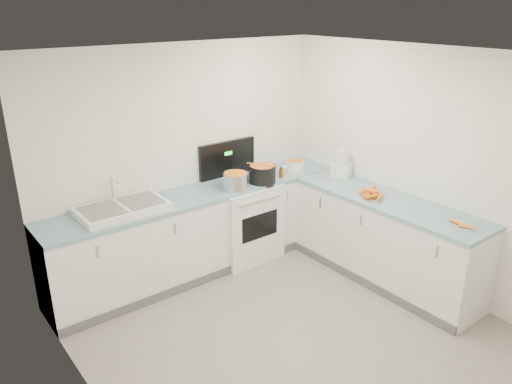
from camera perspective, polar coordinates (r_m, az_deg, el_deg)
floor at (r=4.74m, az=5.54°, el=-16.64°), size 3.50×4.00×0.00m
ceiling at (r=3.78m, az=6.90°, el=14.97°), size 3.50×4.00×0.00m
wall_back at (r=5.61m, az=-8.10°, el=3.83°), size 3.50×0.00×2.50m
wall_left at (r=3.26m, az=-17.07°, el=-10.17°), size 0.00×4.00×2.50m
wall_right at (r=5.40m, az=19.73°, el=2.07°), size 0.00×4.00×2.50m
counter_back at (r=5.65m, az=-6.16°, el=-4.43°), size 3.50×0.62×0.94m
counter_right at (r=5.61m, az=14.51°, el=-5.26°), size 0.62×2.20×0.94m
stove at (r=5.92m, az=-1.57°, el=-3.07°), size 0.76×0.65×1.36m
sink at (r=5.08m, az=-15.02°, el=-1.82°), size 0.86×0.52×0.31m
steel_pot at (r=5.49m, az=-2.35°, el=1.15°), size 0.29×0.29×0.21m
black_pot at (r=5.70m, az=0.72°, el=1.98°), size 0.38×0.38×0.22m
wooden_spoon at (r=5.66m, az=0.73°, el=3.13°), size 0.20×0.34×0.02m
mixing_bowl at (r=6.18m, az=4.47°, el=3.08°), size 0.23×0.23×0.11m
extract_bottle at (r=5.86m, az=2.86°, el=2.13°), size 0.04×0.04×0.11m
spice_jar at (r=5.94m, az=3.27°, el=2.37°), size 0.06×0.06×0.10m
food_processor at (r=5.96m, az=9.77°, el=3.18°), size 0.25×0.27×0.36m
carrot_pile at (r=5.44m, az=13.03°, el=-0.17°), size 0.37×0.37×0.09m
peeled_carrots at (r=4.99m, az=22.72°, el=-3.48°), size 0.10×0.31×0.04m
peelings at (r=4.98m, az=-17.39°, el=-2.07°), size 0.21×0.30×0.01m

